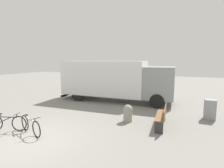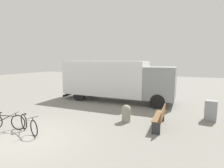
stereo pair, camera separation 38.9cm
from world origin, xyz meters
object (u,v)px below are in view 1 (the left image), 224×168
delivery_truck (115,79)px  utility_box (210,110)px  park_bench (162,115)px  bicycle_middle (30,125)px  bicycle_near (7,123)px  bollard_near_bench (128,113)px

delivery_truck → utility_box: (6.05, -1.89, -1.11)m
delivery_truck → park_bench: size_ratio=4.52×
delivery_truck → bicycle_middle: size_ratio=4.93×
delivery_truck → bicycle_near: size_ratio=4.93×
delivery_truck → utility_box: bearing=-21.0°
bicycle_near → utility_box: utility_box is taller
bollard_near_bench → utility_box: (3.68, 1.99, 0.06)m
park_bench → bicycle_near: (-5.94, -3.18, -0.16)m
utility_box → bicycle_near: bearing=-147.1°
park_bench → bicycle_middle: bearing=117.6°
bicycle_near → bollard_near_bench: (4.31, 3.17, 0.09)m
bicycle_near → delivery_truck: bearing=56.5°
bollard_near_bench → utility_box: utility_box is taller
park_bench → bollard_near_bench: (-1.63, -0.01, -0.08)m
park_bench → bicycle_near: 6.74m
park_bench → bicycle_middle: park_bench is taller
bicycle_middle → bollard_near_bench: 4.35m
bicycle_near → park_bench: bearing=10.1°
bicycle_near → bicycle_middle: size_ratio=1.00×
bollard_near_bench → utility_box: size_ratio=0.83×
delivery_truck → park_bench: delivery_truck is taller
park_bench → bicycle_near: size_ratio=1.09×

